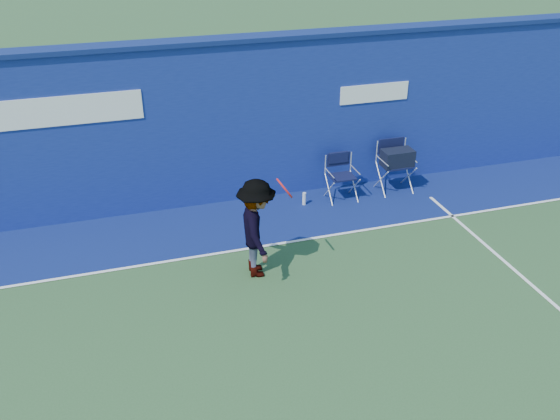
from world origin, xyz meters
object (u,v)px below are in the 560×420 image
object	(u,v)px
directors_chair_right	(395,171)
water_bottle	(304,199)
tennis_player	(257,228)
directors_chair_left	(341,185)

from	to	relation	value
directors_chair_right	water_bottle	world-z (taller)	directors_chair_right
tennis_player	directors_chair_left	bearing A→B (deg)	42.04
water_bottle	directors_chair_left	bearing A→B (deg)	2.87
directors_chair_right	water_bottle	xyz separation A→B (m)	(-1.92, -0.07, -0.30)
water_bottle	tennis_player	bearing A→B (deg)	-126.39
water_bottle	tennis_player	world-z (taller)	tennis_player
directors_chair_right	water_bottle	bearing A→B (deg)	-177.80
directors_chair_right	water_bottle	distance (m)	1.95
water_bottle	directors_chair_right	bearing A→B (deg)	2.20
directors_chair_left	directors_chair_right	bearing A→B (deg)	1.75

